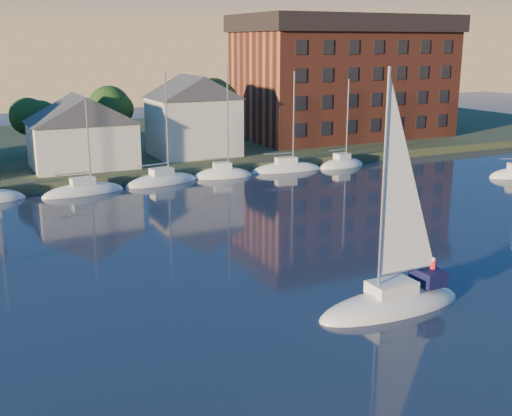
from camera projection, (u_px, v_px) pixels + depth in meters
shoreline_land at (101, 149)px, 90.75m from camera, size 160.00×50.00×2.00m
wooden_dock at (149, 179)px, 70.79m from camera, size 120.00×3.00×1.00m
clubhouse_centre at (82, 130)px, 71.26m from camera, size 11.55×8.40×8.08m
clubhouse_east at (193, 115)px, 78.77m from camera, size 10.50×8.40×9.80m
condo_block at (344, 76)px, 94.11m from camera, size 31.00×17.00×17.40m
tree_line at (136, 104)px, 79.38m from camera, size 93.40×5.40×8.90m
moored_fleet at (81, 191)px, 64.74m from camera, size 71.50×2.40×12.05m
hero_sailboat at (393, 298)px, 36.41m from camera, size 9.44×3.07×14.62m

